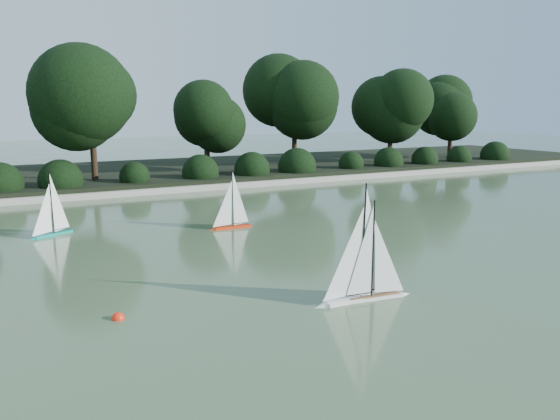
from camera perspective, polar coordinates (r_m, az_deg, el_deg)
name	(u,v)px	position (r m, az deg, el deg)	size (l,w,h in m)	color
ground	(382,260)	(9.67, 10.62, -5.12)	(80.00, 80.00, 0.00)	#3F5130
pond_coping	(204,187)	(17.46, -7.93, 2.35)	(40.00, 0.35, 0.18)	gray
far_bank	(168,172)	(21.23, -11.61, 3.88)	(40.00, 8.00, 0.30)	black
tree_line	(212,106)	(19.98, -7.16, 10.76)	(26.31, 3.93, 4.39)	black
shrub_hedge	(195,173)	(18.25, -8.92, 3.82)	(29.10, 1.10, 1.10)	black
sailboat_white_a	(352,282)	(7.52, 7.58, -7.48)	(1.26, 0.22, 1.73)	white
sailboat_white_b	(380,282)	(7.71, 10.36, -7.44)	(1.08, 0.29, 1.47)	white
sailboat_orange	(228,219)	(11.92, -5.41, -0.90)	(1.00, 0.17, 1.36)	red
sailboat_teal	(49,225)	(12.12, -23.03, -1.48)	(0.97, 0.63, 1.42)	#0D8F7D
race_buoy	(118,319)	(7.25, -16.57, -10.84)	(0.17, 0.17, 0.17)	#F8260D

